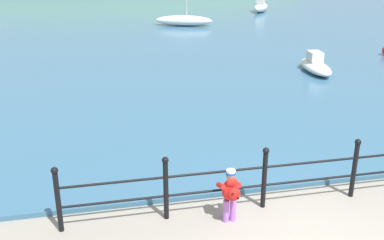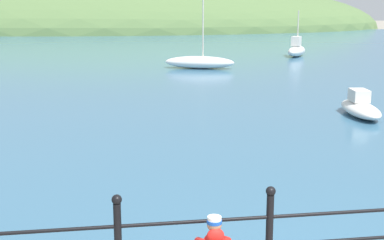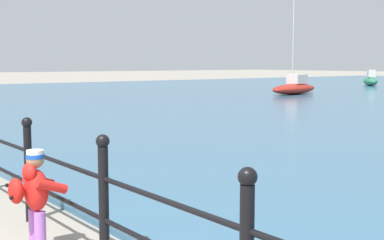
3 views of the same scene
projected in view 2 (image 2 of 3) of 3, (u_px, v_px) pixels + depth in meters
water at (141, 54)px, 36.10m from camera, size 80.00×60.00×0.10m
far_hillside at (123, 28)px, 74.45m from camera, size 73.01×40.16×13.53m
iron_railing at (269, 231)px, 6.48m from camera, size 7.41×0.12×1.21m
boat_green_fishing at (360, 108)px, 15.75m from camera, size 1.15×2.58×0.76m
boat_twin_mast at (297, 50)px, 33.57m from camera, size 2.22×2.78×2.85m
boat_far_left at (199, 62)px, 27.30m from camera, size 3.75×2.27×4.57m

